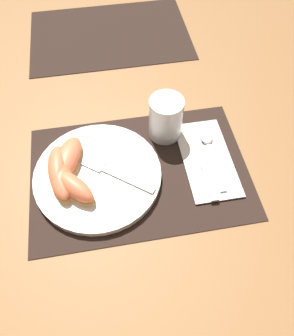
% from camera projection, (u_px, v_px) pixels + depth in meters
% --- Properties ---
extents(ground_plane, '(3.00, 3.00, 0.00)m').
position_uv_depth(ground_plane, '(140.00, 172.00, 0.72)').
color(ground_plane, olive).
extents(placemat, '(0.47, 0.32, 0.00)m').
position_uv_depth(placemat, '(140.00, 172.00, 0.71)').
color(placemat, black).
rests_on(placemat, ground_plane).
extents(placemat_far, '(0.47, 0.32, 0.00)m').
position_uv_depth(placemat_far, '(110.00, 34.00, 0.99)').
color(placemat_far, black).
rests_on(placemat_far, ground_plane).
extents(plate, '(0.27, 0.27, 0.02)m').
position_uv_depth(plate, '(98.00, 174.00, 0.70)').
color(plate, white).
rests_on(plate, placemat).
extents(juice_glass, '(0.08, 0.08, 0.10)m').
position_uv_depth(juice_glass, '(166.00, 120.00, 0.74)').
color(juice_glass, silver).
rests_on(juice_glass, placemat).
extents(napkin, '(0.11, 0.21, 0.00)m').
position_uv_depth(napkin, '(207.00, 159.00, 0.73)').
color(napkin, white).
rests_on(napkin, placemat).
extents(knife, '(0.02, 0.21, 0.01)m').
position_uv_depth(knife, '(203.00, 162.00, 0.72)').
color(knife, '#BCBCC1').
rests_on(knife, napkin).
extents(spoon, '(0.03, 0.19, 0.01)m').
position_uv_depth(spoon, '(208.00, 142.00, 0.75)').
color(spoon, '#BCBCC1').
rests_on(spoon, napkin).
extents(fork, '(0.17, 0.14, 0.00)m').
position_uv_depth(fork, '(106.00, 170.00, 0.69)').
color(fork, '#BCBCC1').
rests_on(fork, plate).
extents(citrus_wedge_0, '(0.10, 0.14, 0.04)m').
position_uv_depth(citrus_wedge_0, '(67.00, 160.00, 0.69)').
color(citrus_wedge_0, '#F4DB84').
rests_on(citrus_wedge_0, plate).
extents(citrus_wedge_1, '(0.05, 0.11, 0.04)m').
position_uv_depth(citrus_wedge_1, '(58.00, 168.00, 0.68)').
color(citrus_wedge_1, '#F4DB84').
rests_on(citrus_wedge_1, plate).
extents(citrus_wedge_2, '(0.07, 0.14, 0.04)m').
position_uv_depth(citrus_wedge_2, '(60.00, 175.00, 0.67)').
color(citrus_wedge_2, '#F4DB84').
rests_on(citrus_wedge_2, plate).
extents(citrus_wedge_3, '(0.11, 0.11, 0.04)m').
position_uv_depth(citrus_wedge_3, '(73.00, 187.00, 0.65)').
color(citrus_wedge_3, '#F4DB84').
rests_on(citrus_wedge_3, plate).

